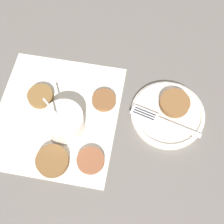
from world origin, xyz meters
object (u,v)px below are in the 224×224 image
at_px(serving_plate, 168,114).
at_px(fork, 158,119).
at_px(sauce_bowl, 64,122).
at_px(fritter_on_plate, 175,103).

height_order(serving_plate, fork, fork).
distance_m(sauce_bowl, fork, 0.25).
bearing_deg(fork, sauce_bowl, -74.79).
distance_m(sauce_bowl, serving_plate, 0.28).
xyz_separation_m(sauce_bowl, fritter_on_plate, (-0.12, 0.27, -0.00)).
bearing_deg(sauce_bowl, serving_plate, 109.30).
relative_size(sauce_bowl, serving_plate, 0.60).
bearing_deg(sauce_bowl, fritter_on_plate, 113.26).
bearing_deg(fritter_on_plate, serving_plate, -24.97).
xyz_separation_m(serving_plate, fritter_on_plate, (-0.03, 0.01, 0.02)).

